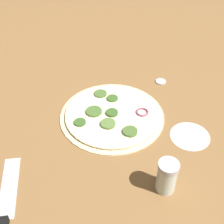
# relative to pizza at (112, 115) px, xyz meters

# --- Properties ---
(ground_plane) EXTENTS (3.00, 3.00, 0.00)m
(ground_plane) POSITION_rel_pizza_xyz_m (0.00, 0.00, -0.01)
(ground_plane) COLOR brown
(pizza) EXTENTS (0.30, 0.30, 0.02)m
(pizza) POSITION_rel_pizza_xyz_m (0.00, 0.00, 0.00)
(pizza) COLOR beige
(pizza) RESTS_ON ground_plane
(spice_jar) EXTENTS (0.05, 0.05, 0.09)m
(spice_jar) POSITION_rel_pizza_xyz_m (-0.14, -0.23, 0.04)
(spice_jar) COLOR silver
(spice_jar) RESTS_ON ground_plane
(loose_cap) EXTENTS (0.03, 0.03, 0.01)m
(loose_cap) POSITION_rel_pizza_xyz_m (0.23, -0.04, -0.00)
(loose_cap) COLOR #B2B2B7
(loose_cap) RESTS_ON ground_plane
(flour_patch) EXTENTS (0.11, 0.11, 0.00)m
(flour_patch) POSITION_rel_pizza_xyz_m (0.05, -0.22, -0.00)
(flour_patch) COLOR white
(flour_patch) RESTS_ON ground_plane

